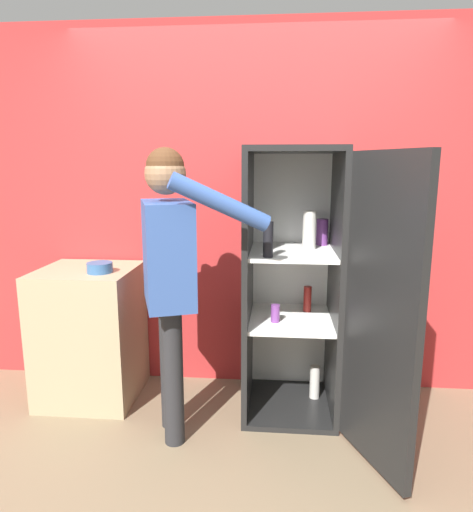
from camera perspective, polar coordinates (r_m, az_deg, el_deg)
ground_plane at (r=2.76m, az=0.70°, el=-24.08°), size 12.00×12.00×0.00m
wall_back at (r=3.24m, az=2.12°, el=5.60°), size 7.00×0.06×2.55m
refrigerator at (r=2.87m, az=8.84°, el=-3.84°), size 0.87×1.20×1.71m
person at (r=2.59m, az=-8.35°, el=-0.58°), size 0.78×0.58×1.69m
counter at (r=3.34m, az=-17.79°, el=-9.21°), size 0.63×0.61×0.92m
bowl at (r=3.07m, az=-16.72°, el=-1.39°), size 0.16×0.16×0.07m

